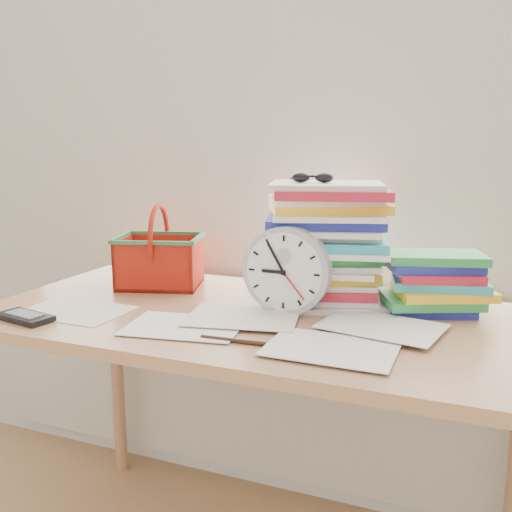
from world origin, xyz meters
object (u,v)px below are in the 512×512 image
at_px(desk, 255,342).
at_px(clock, 287,270).
at_px(paper_stack, 326,244).
at_px(basket, 159,246).
at_px(calculator, 25,317).
at_px(book_stack, 436,283).

bearing_deg(desk, clock, 26.21).
bearing_deg(clock, desk, -153.79).
xyz_separation_m(paper_stack, clock, (-0.06, -0.14, -0.05)).
bearing_deg(clock, basket, 164.39).
bearing_deg(paper_stack, clock, -114.64).
bearing_deg(calculator, desk, 37.69).
distance_m(desk, calculator, 0.57).
distance_m(paper_stack, clock, 0.16).
xyz_separation_m(clock, book_stack, (0.35, 0.15, -0.04)).
bearing_deg(calculator, clock, 37.56).
bearing_deg(basket, book_stack, -14.97).
bearing_deg(basket, desk, -39.89).
relative_size(clock, book_stack, 0.87).
bearing_deg(book_stack, calculator, -154.31).
bearing_deg(desk, book_stack, 23.69).
distance_m(book_stack, calculator, 1.02).
relative_size(paper_stack, clock, 1.45).
bearing_deg(calculator, basket, 83.32).
distance_m(book_stack, basket, 0.79).
bearing_deg(paper_stack, calculator, -145.88).
xyz_separation_m(book_stack, calculator, (-0.92, -0.44, -0.07)).
relative_size(book_stack, basket, 1.05).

